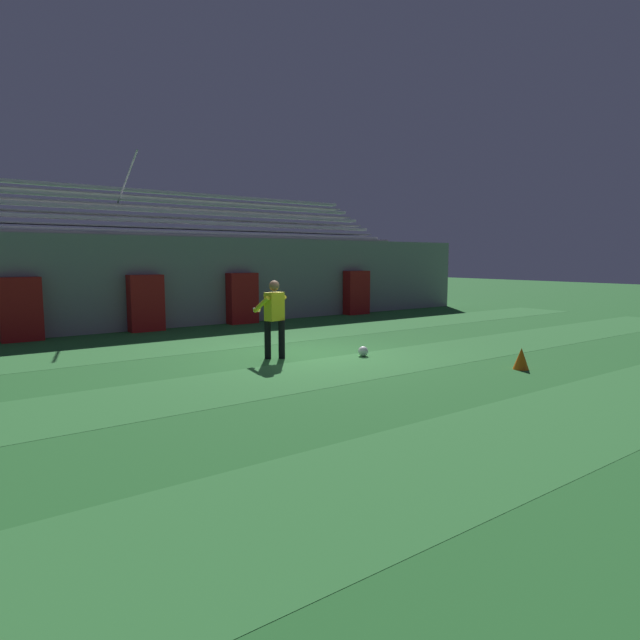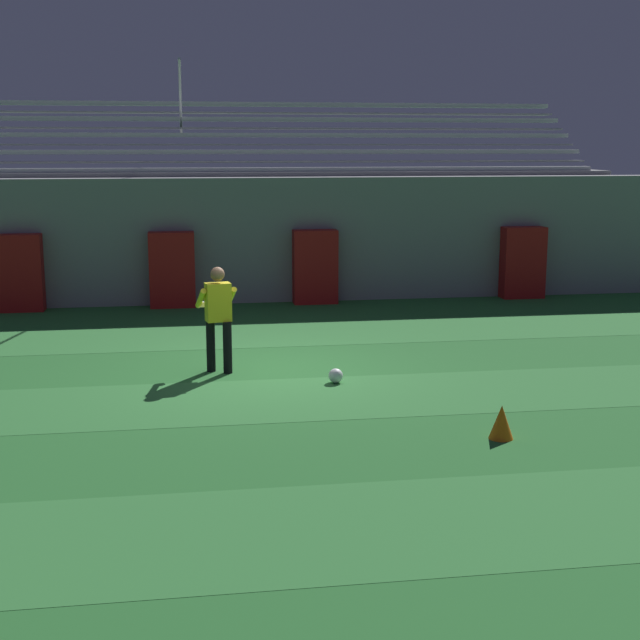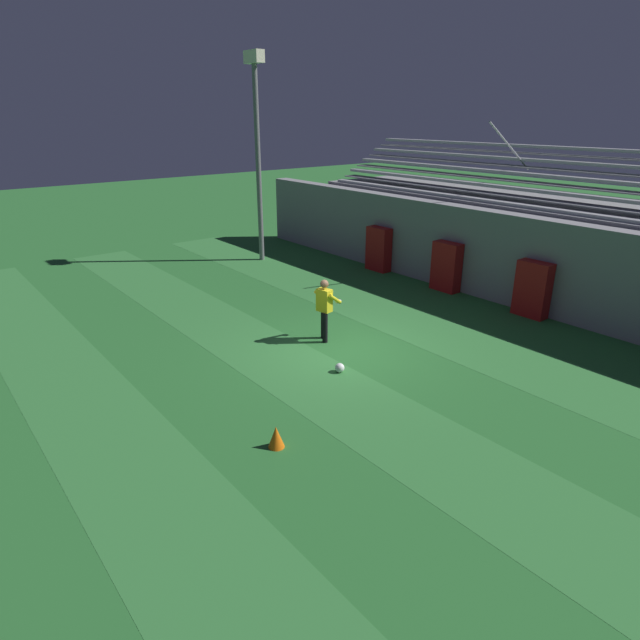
% 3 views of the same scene
% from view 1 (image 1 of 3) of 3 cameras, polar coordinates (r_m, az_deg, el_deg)
% --- Properties ---
extents(ground_plane, '(80.00, 80.00, 0.00)m').
position_cam_1_polar(ground_plane, '(11.92, -1.42, -3.71)').
color(ground_plane, '#286B2D').
extents(turf_stripe_near, '(28.00, 2.18, 0.01)m').
position_cam_1_polar(turf_stripe_near, '(7.91, 24.71, -9.65)').
color(turf_stripe_near, '#337A38').
rests_on(turf_stripe_near, ground).
extents(turf_stripe_mid, '(28.00, 2.18, 0.01)m').
position_cam_1_polar(turf_stripe_mid, '(10.63, 3.67, -4.97)').
color(turf_stripe_mid, '#337A38').
rests_on(turf_stripe_mid, ground).
extents(turf_stripe_far, '(28.00, 2.18, 0.01)m').
position_cam_1_polar(turf_stripe_far, '(14.20, -7.72, -2.08)').
color(turf_stripe_far, '#337A38').
rests_on(turf_stripe_far, ground).
extents(back_wall, '(24.00, 0.60, 2.80)m').
position_cam_1_polar(back_wall, '(17.47, -13.77, 4.02)').
color(back_wall, gray).
rests_on(back_wall, ground).
extents(padding_pillar_gate_left, '(0.99, 0.44, 1.65)m').
position_cam_1_polar(padding_pillar_gate_left, '(16.44, -18.07, 1.72)').
color(padding_pillar_gate_left, maroon).
rests_on(padding_pillar_gate_left, ground).
extents(padding_pillar_gate_right, '(0.99, 0.44, 1.65)m').
position_cam_1_polar(padding_pillar_gate_right, '(17.68, -8.28, 2.31)').
color(padding_pillar_gate_right, maroon).
rests_on(padding_pillar_gate_right, ground).
extents(padding_pillar_far_left, '(0.99, 0.44, 1.65)m').
position_cam_1_polar(padding_pillar_far_left, '(15.73, -29.30, 1.00)').
color(padding_pillar_far_left, maroon).
rests_on(padding_pillar_far_left, ground).
extents(padding_pillar_far_right, '(0.99, 0.44, 1.65)m').
position_cam_1_polar(padding_pillar_far_right, '(20.43, 3.91, 2.93)').
color(padding_pillar_far_right, maroon).
rests_on(padding_pillar_far_right, ground).
extents(bleacher_stand, '(18.00, 4.05, 5.43)m').
position_cam_1_polar(bleacher_stand, '(19.65, -16.41, 4.51)').
color(bleacher_stand, gray).
rests_on(bleacher_stand, ground).
extents(goalkeeper, '(0.65, 0.60, 1.67)m').
position_cam_1_polar(goalkeeper, '(11.37, -4.94, 0.62)').
color(goalkeeper, black).
rests_on(goalkeeper, ground).
extents(soccer_ball, '(0.22, 0.22, 0.22)m').
position_cam_1_polar(soccer_ball, '(11.73, 4.62, -3.35)').
color(soccer_ball, white).
rests_on(soccer_ball, ground).
extents(traffic_cone, '(0.30, 0.30, 0.42)m').
position_cam_1_polar(traffic_cone, '(11.03, 20.67, -3.87)').
color(traffic_cone, orange).
rests_on(traffic_cone, ground).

